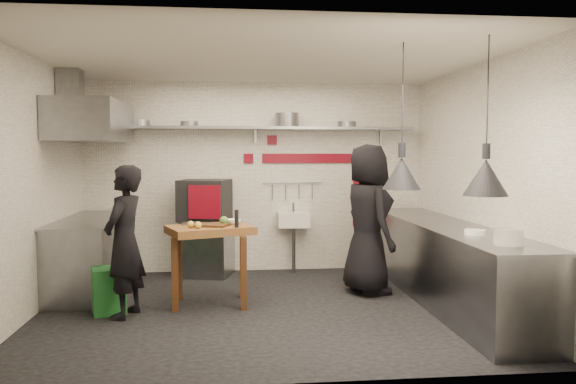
{
  "coord_description": "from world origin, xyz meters",
  "views": [
    {
      "loc": [
        -0.39,
        -6.25,
        1.76
      ],
      "look_at": [
        0.3,
        0.3,
        1.3
      ],
      "focal_mm": 35.0,
      "sensor_mm": 36.0,
      "label": 1
    }
  ],
  "objects": [
    {
      "name": "sink_drain",
      "position": [
        0.55,
        1.88,
        0.34
      ],
      "size": [
        0.06,
        0.06,
        0.66
      ],
      "primitive_type": "cylinder",
      "color": "slate",
      "rests_on": "floor"
    },
    {
      "name": "cutting_board",
      "position": [
        -0.59,
        0.2,
        0.93
      ],
      "size": [
        0.43,
        0.36,
        0.02
      ],
      "primitive_type": "cube",
      "rotation": [
        0.0,
        0.0,
        -0.34
      ],
      "color": "#492914",
      "rests_on": "prep_table"
    },
    {
      "name": "oven_glass",
      "position": [
        -0.76,
        1.47,
        1.09
      ],
      "size": [
        0.32,
        0.1,
        0.34
      ],
      "primitive_type": "cube",
      "rotation": [
        0.0,
        0.0,
        -0.26
      ],
      "color": "black",
      "rests_on": "oven_door"
    },
    {
      "name": "wall_back",
      "position": [
        0.0,
        2.1,
        1.4
      ],
      "size": [
        5.0,
        0.04,
        2.8
      ],
      "primitive_type": "cube",
      "color": "white",
      "rests_on": "floor"
    },
    {
      "name": "plate_stack",
      "position": [
        2.12,
        -1.46,
        1.01
      ],
      "size": [
        0.33,
        0.33,
        0.15
      ],
      "primitive_type": "cylinder",
      "rotation": [
        0.0,
        0.0,
        -0.35
      ],
      "color": "white",
      "rests_on": "counter_right_top"
    },
    {
      "name": "hood_duct",
      "position": [
        -2.35,
        1.05,
        2.55
      ],
      "size": [
        0.28,
        0.28,
        0.5
      ],
      "primitive_type": "cube",
      "color": "slate",
      "rests_on": "ceiling"
    },
    {
      "name": "pepper_mill",
      "position": [
        -0.31,
        0.07,
        1.02
      ],
      "size": [
        0.06,
        0.06,
        0.2
      ],
      "primitive_type": "cylinder",
      "rotation": [
        0.0,
        0.0,
        -0.33
      ],
      "color": "black",
      "rests_on": "prep_table"
    },
    {
      "name": "counter_right_top",
      "position": [
        2.15,
        0.0,
        0.92
      ],
      "size": [
        0.76,
        3.9,
        0.03
      ],
      "primitive_type": "cube",
      "color": "slate",
      "rests_on": "counter_right"
    },
    {
      "name": "lemon_b",
      "position": [
        -0.74,
        0.03,
        0.96
      ],
      "size": [
        0.09,
        0.09,
        0.08
      ],
      "primitive_type": "sphere",
      "rotation": [
        0.0,
        0.0,
        0.19
      ],
      "color": "gold",
      "rests_on": "prep_table"
    },
    {
      "name": "utensil_rail",
      "position": [
        0.55,
        2.06,
        1.32
      ],
      "size": [
        0.9,
        0.02,
        0.02
      ],
      "primitive_type": "cylinder",
      "rotation": [
        0.0,
        1.57,
        0.0
      ],
      "color": "slate",
      "rests_on": "wall_back"
    },
    {
      "name": "prep_table",
      "position": [
        -0.61,
        0.23,
        0.46
      ],
      "size": [
        1.08,
        0.92,
        0.92
      ],
      "primitive_type": null,
      "rotation": [
        0.0,
        0.0,
        0.35
      ],
      "color": "brown",
      "rests_on": "floor"
    },
    {
      "name": "shelf_bracket_right",
      "position": [
        1.9,
        2.07,
        2.02
      ],
      "size": [
        0.04,
        0.06,
        0.24
      ],
      "primitive_type": "cube",
      "color": "slate",
      "rests_on": "wall_back"
    },
    {
      "name": "back_shelf",
      "position": [
        0.0,
        1.92,
        2.12
      ],
      "size": [
        4.6,
        0.34,
        0.04
      ],
      "primitive_type": "cube",
      "color": "slate",
      "rests_on": "wall_back"
    },
    {
      "name": "oven_stand",
      "position": [
        -0.71,
        1.8,
        0.4
      ],
      "size": [
        0.79,
        0.74,
        0.8
      ],
      "primitive_type": "cube",
      "rotation": [
        0.0,
        0.0,
        -0.26
      ],
      "color": "slate",
      "rests_on": "floor"
    },
    {
      "name": "bowl",
      "position": [
        -0.35,
        0.36,
        0.95
      ],
      "size": [
        0.23,
        0.23,
        0.06
      ],
      "primitive_type": "imported",
      "rotation": [
        0.0,
        0.0,
        -0.21
      ],
      "color": "white",
      "rests_on": "prep_table"
    },
    {
      "name": "sink_tap",
      "position": [
        0.55,
        1.92,
        0.96
      ],
      "size": [
        0.03,
        0.03,
        0.14
      ],
      "primitive_type": "cylinder",
      "color": "slate",
      "rests_on": "hand_sink"
    },
    {
      "name": "wall_left",
      "position": [
        -2.5,
        0.0,
        1.4
      ],
      "size": [
        0.04,
        4.2,
        2.8
      ],
      "primitive_type": "cube",
      "color": "white",
      "rests_on": "floor"
    },
    {
      "name": "shelf_bracket_left",
      "position": [
        -1.9,
        2.07,
        2.02
      ],
      "size": [
        0.04,
        0.06,
        0.24
      ],
      "primitive_type": "cube",
      "color": "slate",
      "rests_on": "wall_back"
    },
    {
      "name": "pan_far_left",
      "position": [
        -1.65,
        1.92,
        2.19
      ],
      "size": [
        0.33,
        0.33,
        0.09
      ],
      "primitive_type": "cylinder",
      "rotation": [
        0.0,
        0.0,
        0.07
      ],
      "color": "slate",
      "rests_on": "back_shelf"
    },
    {
      "name": "green_bin",
      "position": [
        -1.71,
        -0.0,
        0.25
      ],
      "size": [
        0.43,
        0.43,
        0.5
      ],
      "primitive_type": "cube",
      "rotation": [
        0.0,
        0.0,
        0.31
      ],
      "color": "#1B6225",
      "rests_on": "floor"
    },
    {
      "name": "lemon_a",
      "position": [
        -0.82,
        0.08,
        0.96
      ],
      "size": [
        0.09,
        0.09,
        0.08
      ],
      "primitive_type": "sphere",
      "rotation": [
        0.0,
        0.0,
        0.25
      ],
      "color": "gold",
      "rests_on": "prep_table"
    },
    {
      "name": "hand_sink",
      "position": [
        0.55,
        1.92,
        0.78
      ],
      "size": [
        0.46,
        0.34,
        0.22
      ],
      "primitive_type": "cube",
      "color": "white",
      "rests_on": "wall_back"
    },
    {
      "name": "chef_right",
      "position": [
        1.33,
        0.59,
        0.94
      ],
      "size": [
        0.78,
        1.02,
        1.87
      ],
      "primitive_type": "imported",
      "rotation": [
        0.0,
        0.0,
        1.8
      ],
      "color": "black",
      "rests_on": "floor"
    },
    {
      "name": "wall_right",
      "position": [
        2.5,
        0.0,
        1.4
      ],
      "size": [
        0.04,
        4.2,
        2.8
      ],
      "primitive_type": "cube",
      "color": "white",
      "rests_on": "floor"
    },
    {
      "name": "counter_left_top",
      "position": [
        -2.15,
        1.05,
        0.92
      ],
      "size": [
        0.76,
        2.0,
        0.03
      ],
      "primitive_type": "cube",
      "color": "slate",
      "rests_on": "counter_left"
    },
    {
      "name": "pan_mid_left",
      "position": [
        -0.95,
        1.92,
        2.18
      ],
      "size": [
        0.32,
        0.32,
        0.07
      ],
      "primitive_type": "cylinder",
      "rotation": [
        0.0,
        0.0,
        0.3
      ],
      "color": "slate",
      "rests_on": "back_shelf"
    },
    {
      "name": "steel_tray",
      "position": [
        -0.85,
        0.36,
        0.94
      ],
      "size": [
        0.2,
        0.16,
        0.03
      ],
      "primitive_type": "cube",
      "rotation": [
        0.0,
        0.0,
        0.27
      ],
      "color": "slate",
      "rests_on": "prep_table"
    },
    {
      "name": "red_band_horiz",
      "position": [
        0.95,
        2.08,
        1.68
      ],
      "size": [
        1.7,
        0.02,
        0.14
      ],
      "primitive_type": "cube",
      "color": "maroon",
      "rests_on": "wall_back"
    },
    {
      "name": "veg_ball",
      "position": [
        -0.45,
        0.31,
        0.97
      ],
      "size": [
        0.12,
        0.12,
        0.1
      ],
      "primitive_type": "sphere",
      "rotation": [
        0.0,
        0.0,
        -0.25
      ],
      "color": "#4F8135",
      "rests_on": "prep_table"
    },
    {
      "name": "wall_front",
      "position": [
        0.0,
        -2.1,
        1.4
      ],
      "size": [
        5.0,
        0.04,
        2.8
      ],
      "primitive_type": "cube",
      "color": "white",
      "rests_on": "floor"
    },
    {
      "name": "oven_door",
      "position": [
        -0.73,
        1.45,
        1.09
      ],
      "size": [
        0.44,
        0.14,
        0.46
      ],
      "primitive_type": "cube",
      "rotation": [
        0.0,
        0.0,
        -0.26
      ],
      "color": "maroon",
      "rests_on": "combi_oven"
    },
    {
      "name": "shelf_bracket_mid",
      "position": [
        0.0,
        2.07,
        2.02
      ],
      "size": [
        0.04,
        0.06,
        0.24
      ],
      "primitive_type": "cube",
      "color": "slate",
      "rests_on": "wall_back"
    },
    {
      "name": "pan_right",
      "position": [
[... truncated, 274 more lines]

